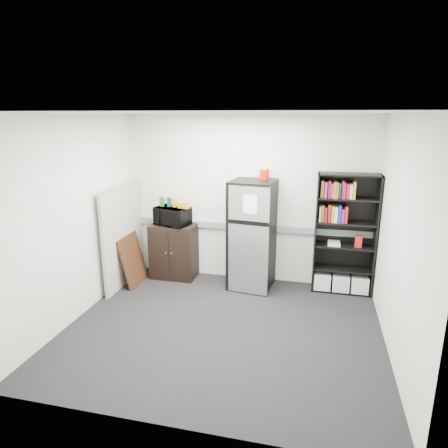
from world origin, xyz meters
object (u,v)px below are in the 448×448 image
(cabinet, at_px, (174,251))
(microwave, at_px, (172,216))
(cubicle_partition, at_px, (123,235))
(refrigerator, at_px, (252,235))
(bookshelf, at_px, (345,235))

(cabinet, xyz_separation_m, microwave, (-0.00, -0.02, 0.61))
(cubicle_partition, relative_size, refrigerator, 0.94)
(bookshelf, xyz_separation_m, microwave, (-2.74, -0.08, 0.16))
(bookshelf, relative_size, microwave, 3.41)
(microwave, bearing_deg, bookshelf, 17.08)
(cabinet, height_order, microwave, microwave)
(cubicle_partition, bearing_deg, bookshelf, 8.06)
(bookshelf, distance_m, cabinet, 2.78)
(bookshelf, bearing_deg, cubicle_partition, -171.94)
(cabinet, bearing_deg, bookshelf, 1.35)
(bookshelf, distance_m, cubicle_partition, 3.46)
(refrigerator, bearing_deg, microwave, -175.47)
(refrigerator, bearing_deg, cabinet, -176.15)
(cubicle_partition, xyz_separation_m, microwave, (0.69, 0.40, 0.26))
(refrigerator, bearing_deg, cubicle_partition, -163.17)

